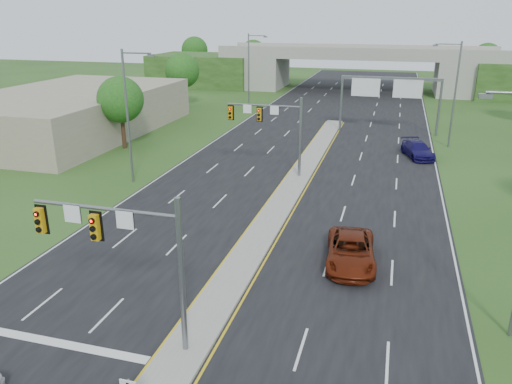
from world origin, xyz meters
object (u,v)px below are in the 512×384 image
object	(u,v)px
signal_mast_near	(128,246)
car_far_a	(351,251)
signal_mast_far	(274,123)
overpass	(357,71)
sign_gantry	(389,89)
car_far_b	(418,150)

from	to	relation	value
signal_mast_near	car_far_a	world-z (taller)	signal_mast_near
signal_mast_near	car_far_a	bearing A→B (deg)	50.52
signal_mast_far	car_far_a	bearing A→B (deg)	-61.39
overpass	signal_mast_near	bearing A→B (deg)	-91.62
signal_mast_far	sign_gantry	bearing A→B (deg)	65.89
car_far_a	car_far_b	size ratio (longest dim) A/B	1.10
overpass	car_far_b	world-z (taller)	overpass
overpass	sign_gantry	bearing A→B (deg)	-79.21
car_far_a	signal_mast_near	bearing A→B (deg)	-135.30
signal_mast_near	overpass	xyz separation A→B (m)	(2.26, 80.07, -1.17)
sign_gantry	signal_mast_far	bearing A→B (deg)	-114.11
signal_mast_near	sign_gantry	world-z (taller)	signal_mast_near
signal_mast_near	car_far_b	world-z (taller)	signal_mast_near
overpass	car_far_b	distance (m)	46.49
sign_gantry	car_far_a	distance (m)	35.32
car_far_a	car_far_b	world-z (taller)	car_far_a
sign_gantry	car_far_b	world-z (taller)	sign_gantry
sign_gantry	overpass	world-z (taller)	overpass
signal_mast_near	overpass	world-z (taller)	overpass
overpass	car_far_a	xyz separation A→B (m)	(5.94, -70.12, -2.72)
signal_mast_near	car_far_b	xyz separation A→B (m)	(12.41, 34.79, -3.94)
signal_mast_near	sign_gantry	bearing A→B (deg)	78.75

